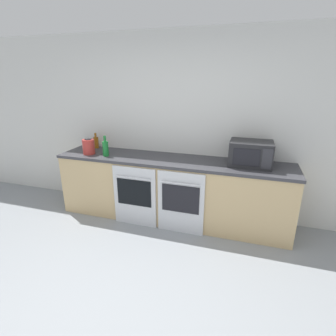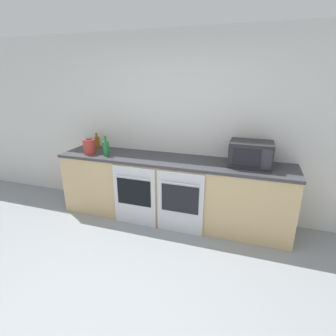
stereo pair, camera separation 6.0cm
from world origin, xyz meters
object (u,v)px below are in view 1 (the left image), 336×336
Objects in this scene: oven_right at (181,203)px; bottle_amber at (96,142)px; oven_left at (135,196)px; kettle at (89,147)px; bottle_green at (105,148)px; microwave at (251,153)px.

oven_right is 1.74m from bottle_amber.
bottle_amber is (-0.90, 0.55, 0.57)m from oven_left.
oven_right is at bearing -8.40° from kettle.
kettle is (0.09, -0.34, 0.02)m from bottle_amber.
bottle_green reaches higher than oven_right.
bottle_green is at bearing -43.02° from bottle_amber.
oven_left is 0.81m from bottle_green.
microwave reaches higher than oven_left.
microwave is 2.37m from bottle_amber.
oven_right is (0.65, 0.00, 0.00)m from oven_left.
bottle_amber is (-2.36, 0.17, -0.06)m from microwave.
bottle_amber is at bearing 160.37° from oven_right.
oven_left is at bearing -14.96° from kettle.
bottle_amber reaches higher than kettle.
oven_left is at bearing -20.99° from bottle_green.
oven_right is 1.59m from kettle.
kettle is at bearing -74.96° from bottle_amber.
kettle is at bearing -175.87° from microwave.
bottle_amber is at bearing 105.04° from kettle.
kettle is at bearing 176.63° from bottle_green.
oven_left is 2.94× the size of bottle_green.
bottle_green is (-1.98, -0.18, -0.04)m from microwave.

